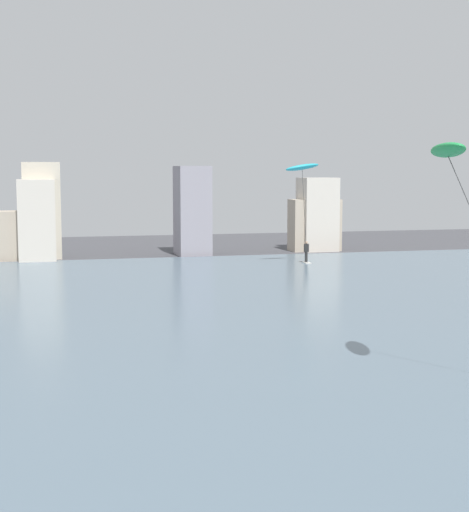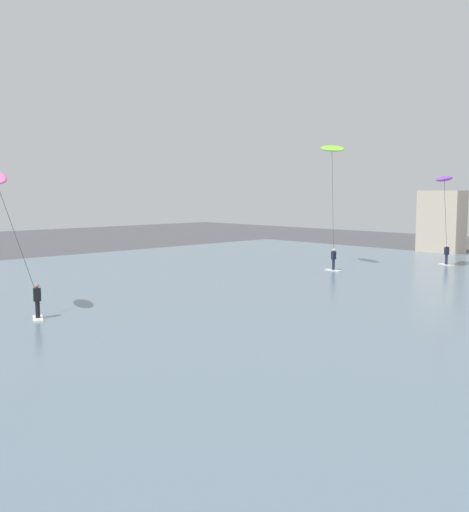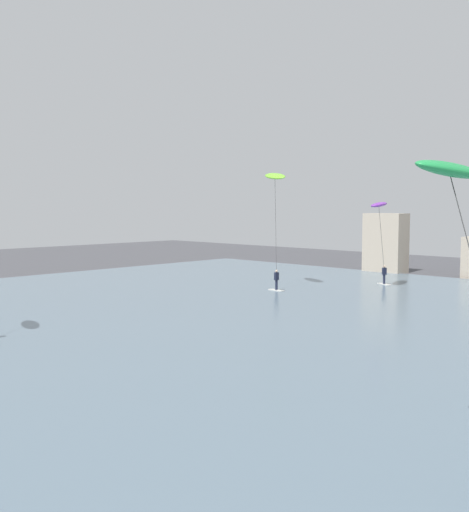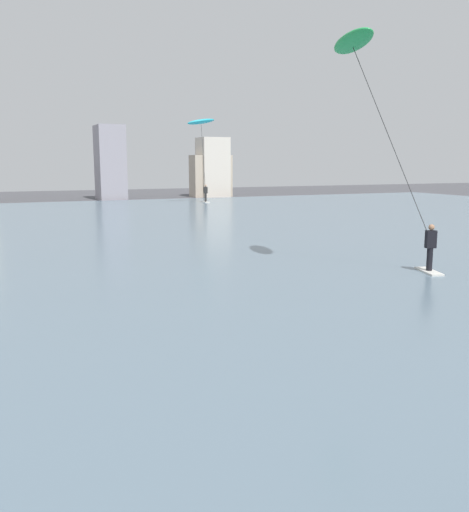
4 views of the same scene
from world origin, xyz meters
name	(u,v)px [view 3 (image 3 of 4)]	position (x,y,z in m)	size (l,w,h in m)	color
water_bay	(461,345)	(0.00, 31.01, 0.05)	(84.00, 52.00, 0.10)	slate
kitesurfer_purple	(379,211)	(-13.21, 45.67, 6.38)	(2.80, 5.02, 7.12)	silver
kitesurfer_green	(459,207)	(5.46, 17.83, 6.73)	(3.63, 3.43, 7.95)	silver
kitesurfer_lime	(275,186)	(-19.33, 39.93, 8.41)	(3.53, 2.52, 9.59)	silver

